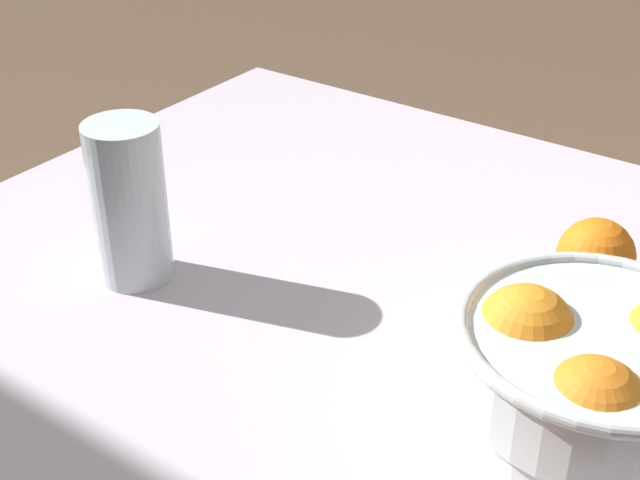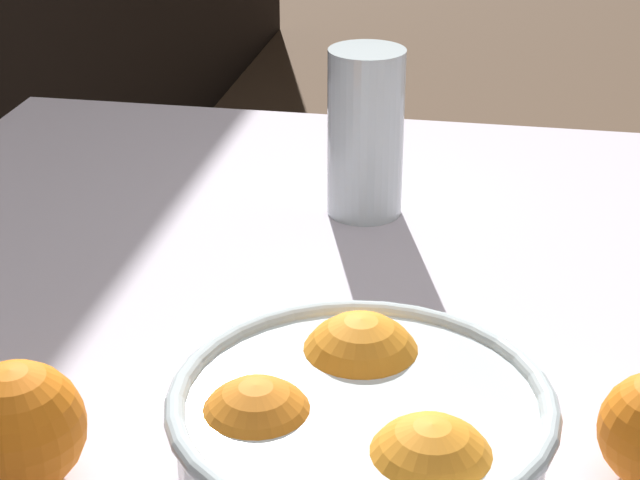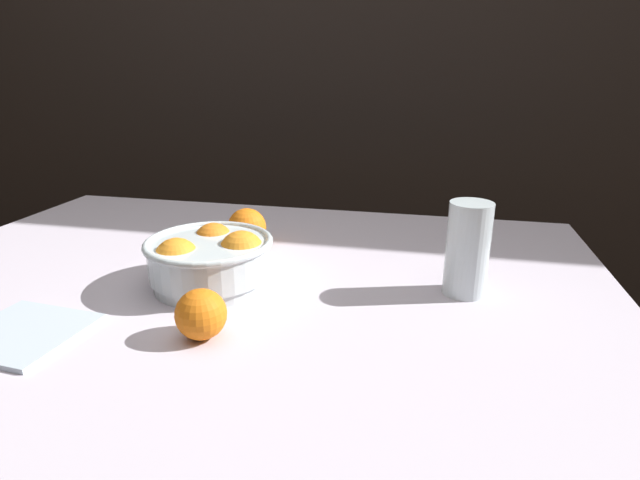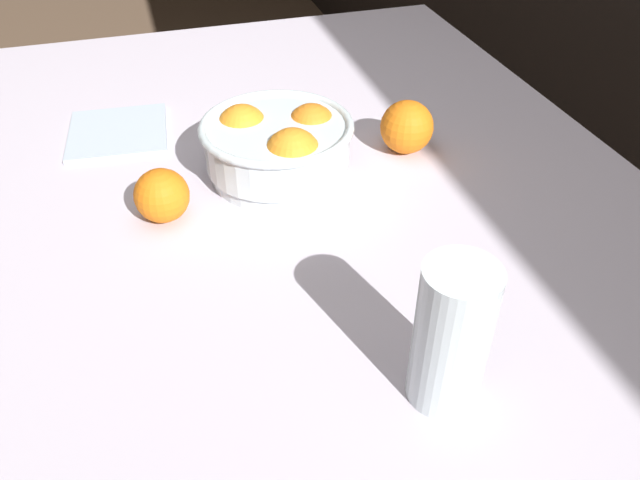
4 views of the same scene
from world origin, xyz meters
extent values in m
cylinder|color=brown|center=(0.61, 0.43, 0.37)|extent=(0.05, 0.05, 0.75)
cylinder|color=silver|center=(-0.03, -0.03, 0.83)|extent=(0.21, 0.21, 0.06)
torus|color=silver|center=(-0.03, -0.03, 0.86)|extent=(0.22, 0.22, 0.01)
sphere|color=orange|center=(0.02, -0.02, 0.84)|extent=(0.08, 0.08, 0.08)
sphere|color=orange|center=(-0.05, 0.03, 0.84)|extent=(0.08, 0.08, 0.08)
cylinder|color=#F4A314|center=(0.40, 0.03, 0.83)|extent=(0.06, 0.06, 0.10)
cylinder|color=silver|center=(0.40, 0.03, 0.86)|extent=(0.07, 0.07, 0.16)
sphere|color=orange|center=(-0.04, 0.18, 0.82)|extent=(0.08, 0.08, 0.08)
camera|label=1|loc=(-0.17, 0.52, 1.26)|focal=50.00mm
camera|label=2|loc=(-0.53, -0.09, 1.20)|focal=60.00mm
camera|label=3|loc=(0.33, -0.78, 1.15)|focal=28.00mm
camera|label=4|loc=(0.74, -0.20, 1.29)|focal=35.00mm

